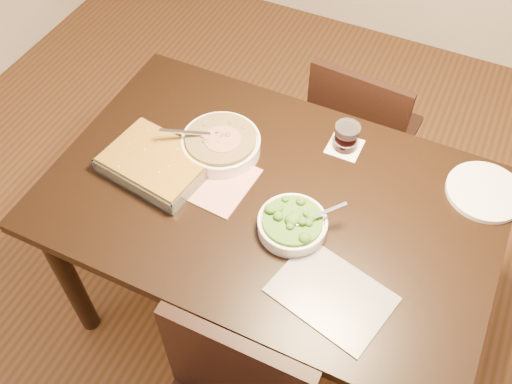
{
  "coord_description": "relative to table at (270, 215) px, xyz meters",
  "views": [
    {
      "loc": [
        0.42,
        -1.0,
        2.16
      ],
      "look_at": [
        -0.03,
        -0.04,
        0.8
      ],
      "focal_mm": 40.0,
      "sensor_mm": 36.0,
      "label": 1
    }
  ],
  "objects": [
    {
      "name": "ground",
      "position": [
        0.0,
        0.0,
        -0.65
      ],
      "size": [
        4.0,
        4.0,
        0.0
      ],
      "primitive_type": "plane",
      "color": "#432D13",
      "rests_on": "ground"
    },
    {
      "name": "stew_bowl",
      "position": [
        -0.23,
        0.1,
        0.13
      ],
      "size": [
        0.27,
        0.26,
        0.1
      ],
      "color": "white",
      "rests_on": "table"
    },
    {
      "name": "dinner_plate",
      "position": [
        0.6,
        0.3,
        0.1
      ],
      "size": [
        0.24,
        0.24,
        0.02
      ],
      "primitive_type": "cylinder",
      "color": "white",
      "rests_on": "table"
    },
    {
      "name": "wine_tumbler",
      "position": [
        0.14,
        0.3,
        0.15
      ],
      "size": [
        0.08,
        0.08,
        0.09
      ],
      "color": "black",
      "rests_on": "coaster"
    },
    {
      "name": "magazine_a",
      "position": [
        -0.23,
        -0.02,
        0.1
      ],
      "size": [
        0.32,
        0.25,
        0.01
      ],
      "primitive_type": "cube",
      "rotation": [
        0.0,
        0.0,
        -0.08
      ],
      "color": "#B4333E",
      "rests_on": "table"
    },
    {
      "name": "broccoli_bowl",
      "position": [
        0.11,
        -0.09,
        0.12
      ],
      "size": [
        0.21,
        0.21,
        0.08
      ],
      "color": "white",
      "rests_on": "table"
    },
    {
      "name": "chair_far",
      "position": [
        0.11,
        0.66,
        -0.19
      ],
      "size": [
        0.42,
        0.42,
        0.84
      ],
      "rotation": [
        0.0,
        0.0,
        3.07
      ],
      "color": "black",
      "rests_on": "ground"
    },
    {
      "name": "table",
      "position": [
        0.0,
        0.0,
        0.0
      ],
      "size": [
        1.4,
        0.9,
        0.75
      ],
      "color": "black",
      "rests_on": "ground"
    },
    {
      "name": "magazine_b",
      "position": [
        0.29,
        -0.24,
        0.1
      ],
      "size": [
        0.36,
        0.29,
        0.01
      ],
      "primitive_type": "cube",
      "rotation": [
        0.0,
        0.0,
        -0.25
      ],
      "color": "#25242B",
      "rests_on": "table"
    },
    {
      "name": "baking_dish",
      "position": [
        -0.38,
        -0.05,
        0.12
      ],
      "size": [
        0.36,
        0.29,
        0.06
      ],
      "rotation": [
        0.0,
        0.0,
        -0.15
      ],
      "color": "silver",
      "rests_on": "table"
    },
    {
      "name": "coaster",
      "position": [
        0.14,
        0.3,
        0.1
      ],
      "size": [
        0.11,
        0.11,
        0.0
      ],
      "primitive_type": "cube",
      "color": "white",
      "rests_on": "table"
    }
  ]
}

